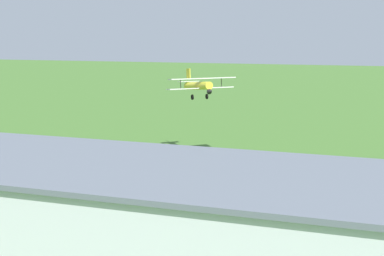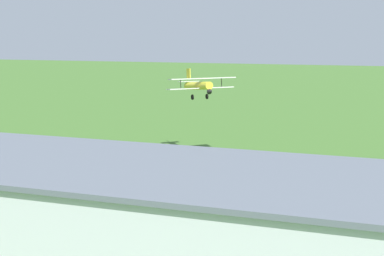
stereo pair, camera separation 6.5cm
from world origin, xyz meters
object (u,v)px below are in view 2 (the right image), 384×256
object	(u,v)px
biplane	(199,85)
person_at_fence_line	(46,177)
person_walking_on_apron	(63,179)
hangar	(148,212)

from	to	relation	value
biplane	person_at_fence_line	world-z (taller)	biplane
person_walking_on_apron	hangar	bearing A→B (deg)	135.43
hangar	person_at_fence_line	size ratio (longest dim) A/B	23.61
hangar	person_at_fence_line	world-z (taller)	hangar
hangar	person_at_fence_line	bearing A→B (deg)	-41.41
biplane	hangar	bearing A→B (deg)	100.90
biplane	person_at_fence_line	xyz separation A→B (m)	(10.94, 17.23, -8.07)
biplane	person_walking_on_apron	bearing A→B (deg)	63.41
hangar	person_walking_on_apron	size ratio (longest dim) A/B	24.44
hangar	person_at_fence_line	distance (m)	23.04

